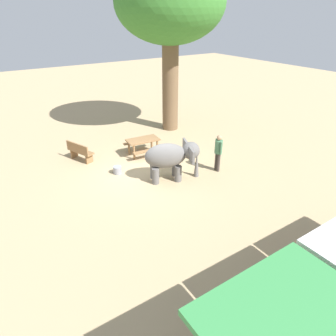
% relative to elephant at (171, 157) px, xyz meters
% --- Properties ---
extents(ground_plane, '(60.00, 60.00, 0.00)m').
position_rel_elephant_xyz_m(ground_plane, '(0.65, -1.10, -1.01)').
color(ground_plane, tan).
extents(elephant, '(2.26, 1.76, 1.58)m').
position_rel_elephant_xyz_m(elephant, '(0.00, 0.00, 0.00)').
color(elephant, slate).
rests_on(elephant, ground_plane).
extents(person_handler, '(0.32, 0.50, 1.62)m').
position_rel_elephant_xyz_m(person_handler, '(-2.08, 0.46, -0.06)').
color(person_handler, '#3F3833').
rests_on(person_handler, ground_plane).
extents(shade_tree_main, '(5.68, 5.21, 8.58)m').
position_rel_elephant_xyz_m(shade_tree_main, '(-3.30, -5.07, 5.43)').
color(shade_tree_main, brown).
rests_on(shade_tree_main, ground_plane).
extents(wooden_bench, '(0.88, 1.45, 0.88)m').
position_rel_elephant_xyz_m(wooden_bench, '(2.56, -3.72, -0.54)').
color(wooden_bench, olive).
rests_on(wooden_bench, ground_plane).
extents(picnic_table_near, '(1.62, 1.61, 0.78)m').
position_rel_elephant_xyz_m(picnic_table_near, '(-0.20, -2.73, -0.42)').
color(picnic_table_near, olive).
rests_on(picnic_table_near, ground_plane).
extents(feed_bucket, '(0.36, 0.36, 0.32)m').
position_rel_elephant_xyz_m(feed_bucket, '(1.66, -1.65, -0.85)').
color(feed_bucket, gray).
rests_on(feed_bucket, ground_plane).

